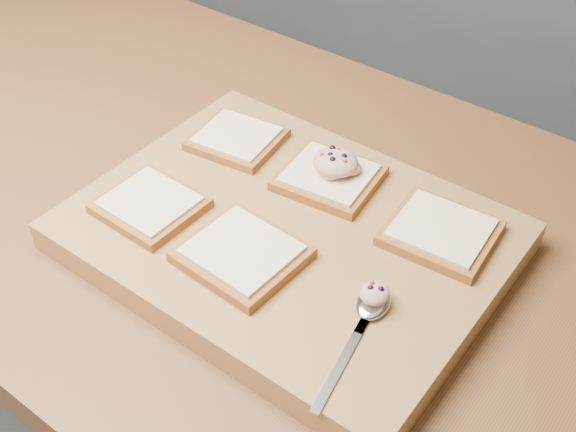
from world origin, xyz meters
name	(u,v)px	position (x,y,z in m)	size (l,w,h in m)	color
island_counter	(303,416)	(0.00, 0.00, 0.45)	(2.00, 0.80, 0.90)	slate
cutting_board	(288,236)	(0.00, -0.05, 0.92)	(0.51, 0.39, 0.04)	#AC7D4A
bread_far_left	(237,139)	(-0.16, 0.04, 0.95)	(0.13, 0.12, 0.02)	#945526
bread_far_center	(329,177)	(0.00, 0.05, 0.95)	(0.14, 0.13, 0.02)	#945526
bread_far_right	(441,232)	(0.16, 0.05, 0.95)	(0.13, 0.12, 0.02)	#945526
bread_near_left	(150,205)	(-0.15, -0.13, 0.95)	(0.12, 0.11, 0.02)	#945526
bread_near_center	(242,254)	(0.00, -0.13, 0.95)	(0.14, 0.13, 0.02)	#945526
tuna_salad_dollop	(336,162)	(0.00, 0.06, 0.97)	(0.06, 0.06, 0.03)	tan
spoon	(369,311)	(0.16, -0.11, 0.95)	(0.06, 0.18, 0.01)	silver
spoon_salad	(375,293)	(0.16, -0.10, 0.96)	(0.03, 0.04, 0.02)	tan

